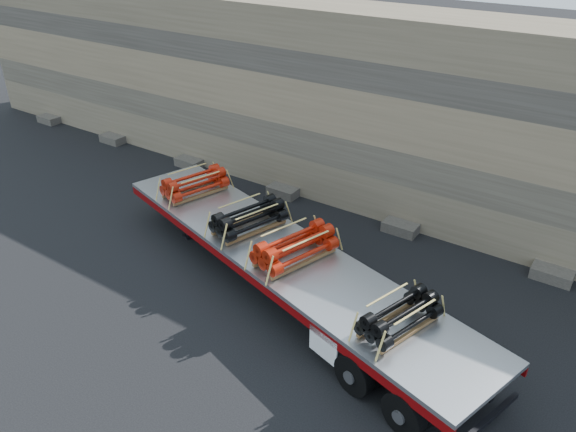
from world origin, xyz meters
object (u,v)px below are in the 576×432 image
at_px(bundle_midfront, 249,218).
at_px(bundle_midrear, 295,247).
at_px(trailer, 283,271).
at_px(bundle_rear, 399,316).
at_px(bundle_front, 195,184).

height_order(bundle_midfront, bundle_midrear, bundle_midrear).
distance_m(trailer, bundle_midrear, 1.22).
bearing_deg(bundle_midrear, bundle_midfront, 180.00).
bearing_deg(bundle_midfront, bundle_midrear, 0.00).
distance_m(bundle_midrear, bundle_rear, 3.75).
xyz_separation_m(bundle_midrear, bundle_rear, (3.60, -1.04, -0.05)).
bearing_deg(bundle_midfront, bundle_rear, 0.00).
bearing_deg(bundle_midrear, bundle_rear, 0.00).
bearing_deg(bundle_midrear, trailer, 180.00).
bearing_deg(bundle_front, bundle_midrear, 0.00).
relative_size(bundle_midrear, bundle_rear, 1.14).
xyz_separation_m(trailer, bundle_midfront, (-1.55, 0.45, 1.07)).
bearing_deg(bundle_front, bundle_rear, 0.00).
bearing_deg(bundle_rear, trailer, 180.00).
relative_size(bundle_front, bundle_midrear, 0.93).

